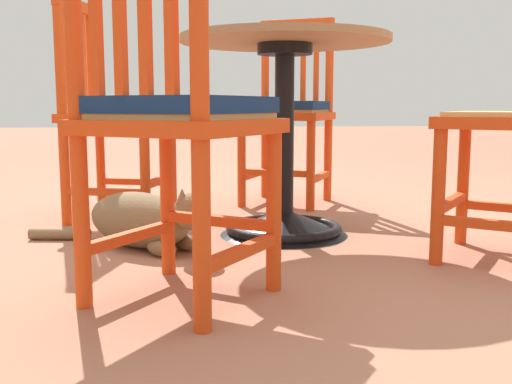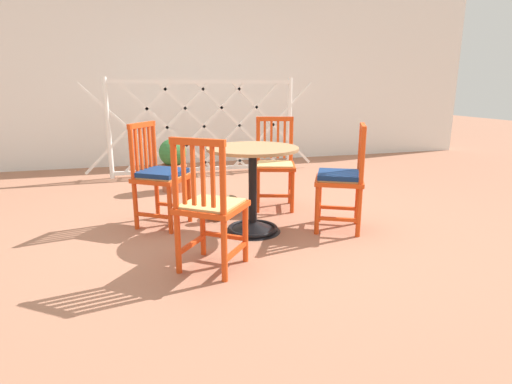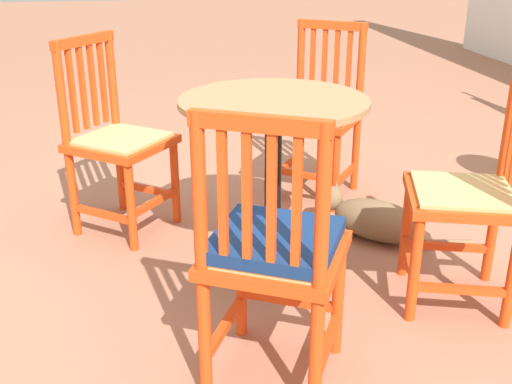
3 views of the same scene
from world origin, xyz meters
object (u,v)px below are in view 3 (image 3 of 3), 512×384
(cafe_table, at_px, (273,202))
(tabby_cat, at_px, (371,219))
(orange_chair_tucked_in, at_px, (117,142))
(orange_chair_near_fence, at_px, (319,114))
(orange_chair_at_corner, at_px, (274,253))
(orange_chair_facing_out, at_px, (471,197))

(cafe_table, height_order, tabby_cat, cafe_table)
(orange_chair_tucked_in, bearing_deg, orange_chair_near_fence, 104.22)
(cafe_table, relative_size, tabby_cat, 1.17)
(orange_chair_at_corner, bearing_deg, orange_chair_facing_out, 112.57)
(orange_chair_facing_out, distance_m, tabby_cat, 0.69)
(orange_chair_near_fence, height_order, tabby_cat, orange_chair_near_fence)
(cafe_table, height_order, orange_chair_at_corner, orange_chair_at_corner)
(cafe_table, relative_size, orange_chair_at_corner, 0.83)
(orange_chair_tucked_in, relative_size, orange_chair_near_fence, 1.00)
(orange_chair_near_fence, bearing_deg, tabby_cat, 10.76)
(cafe_table, height_order, orange_chair_near_fence, orange_chair_near_fence)
(orange_chair_facing_out, xyz_separation_m, tabby_cat, (-0.58, -0.16, -0.34))
(orange_chair_near_fence, bearing_deg, orange_chair_tucked_in, -75.78)
(tabby_cat, bearing_deg, cafe_table, -72.02)
(orange_chair_facing_out, bearing_deg, tabby_cat, -164.52)
(orange_chair_near_fence, bearing_deg, orange_chair_at_corner, -19.82)
(orange_chair_facing_out, bearing_deg, cafe_table, -122.09)
(orange_chair_tucked_in, relative_size, tabby_cat, 1.41)
(orange_chair_at_corner, distance_m, orange_chair_near_fence, 1.58)
(orange_chair_tucked_in, bearing_deg, cafe_table, 53.79)
(orange_chair_at_corner, relative_size, orange_chair_near_fence, 1.00)
(cafe_table, distance_m, orange_chair_facing_out, 0.79)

